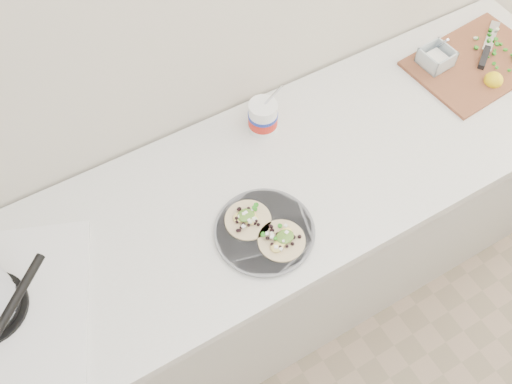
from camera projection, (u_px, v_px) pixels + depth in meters
counter at (258, 253)px, 2.10m from camera, size 2.44×0.66×0.90m
taco_plate at (265, 230)px, 1.62m from camera, size 0.29×0.29×0.04m
tub at (264, 115)px, 1.79m from camera, size 0.10×0.10×0.21m
cutboard at (474, 60)px, 1.99m from camera, size 0.48×0.36×0.07m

